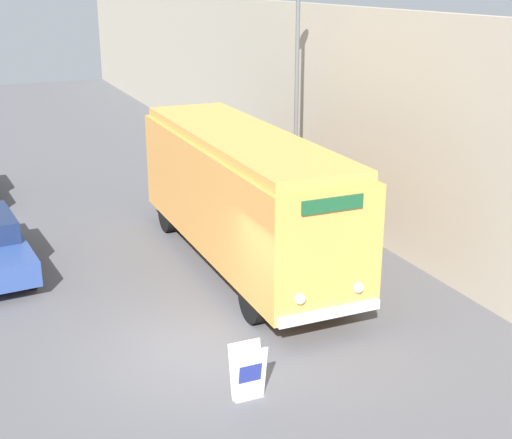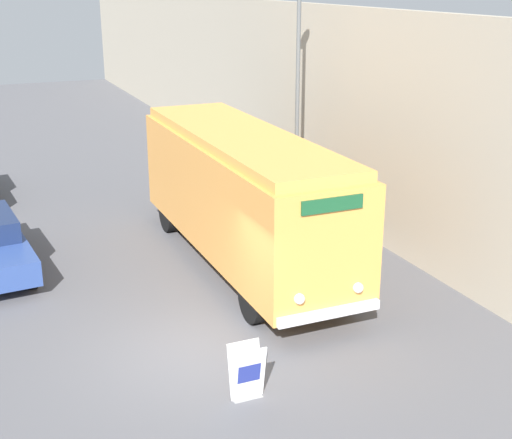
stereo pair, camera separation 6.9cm
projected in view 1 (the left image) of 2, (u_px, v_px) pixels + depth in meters
ground_plane at (195, 355)px, 13.99m from camera, size 80.00×80.00×0.00m
building_wall_right at (287, 97)px, 24.21m from camera, size 0.30×60.00×6.26m
vintage_bus at (242, 192)px, 17.83m from camera, size 2.41×9.21×3.42m
sign_board at (248, 373)px, 12.42m from camera, size 0.60×0.39×1.03m
streetlamp at (297, 68)px, 20.38m from camera, size 0.36×0.36×7.13m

